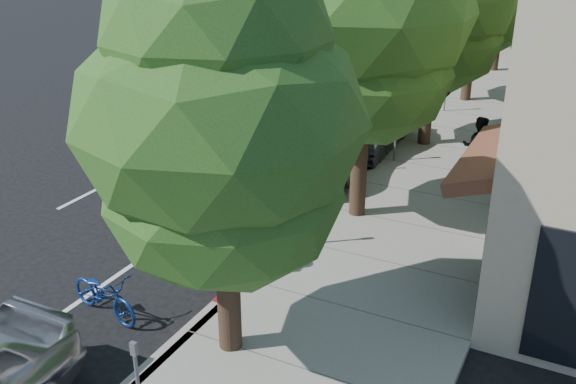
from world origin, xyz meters
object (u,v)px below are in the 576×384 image
Objects in this scene: silver_suv at (318,137)px; dark_sedan at (373,130)px; white_pickup at (426,52)px; street_tree_0 at (221,126)px; dark_suv_far at (458,38)px; bicycle at (104,294)px; cyclist at (212,241)px; street_tree_1 at (366,16)px; pedestrian at (478,147)px.

silver_suv is 2.33m from dark_sedan.
dark_sedan is at bearing -85.45° from white_pickup.
dark_suv_far is at bearing 95.46° from street_tree_0.
cyclist is at bearing -17.26° from bicycle.
bicycle is at bearing -89.03° from dark_suv_far.
white_pickup is at bearing -94.25° from dark_suv_far.
cyclist is at bearing -89.55° from silver_suv.
street_tree_1 is at bearing 90.00° from street_tree_0.
pedestrian is at bearing -16.14° from cyclist.
street_tree_1 is at bearing -12.62° from bicycle.
white_pickup is 1.25× the size of dark_suv_far.
street_tree_0 is 4.06m from cyclist.
street_tree_0 is at bearing -83.96° from dark_sedan.
silver_suv is at bearing -88.21° from dark_suv_far.
street_tree_0 reaches higher than white_pickup.
pedestrian is at bearing 77.99° from street_tree_0.
street_tree_0 is 28.11m from dark_suv_far.
street_tree_1 is 5.96m from cyclist.
cyclist is at bearing -92.47° from dark_sedan.
pedestrian is at bearing 61.36° from street_tree_1.
street_tree_1 reaches higher than bicycle.
white_pickup is (-0.69, 14.08, -0.02)m from silver_suv.
cyclist reaches higher than white_pickup.
dark_sedan is at bearing 7.60° from cyclist.
dark_sedan is (-1.40, 11.00, -3.43)m from street_tree_0.
street_tree_1 is 5.53m from silver_suv.
silver_suv is at bearing 105.14° from street_tree_0.
silver_suv is at bearing -90.73° from white_pickup.
cyclist is 1.03× the size of bicycle.
dark_suv_far is (-1.05, 25.88, -0.07)m from cyclist.
white_pickup reaches higher than dark_suv_far.
street_tree_0 is 1.03× the size of silver_suv.
street_tree_1 reaches higher than silver_suv.
bicycle is (-1.10, -2.03, -0.44)m from cyclist.
silver_suv reaches higher than dark_sedan.
cyclist is 9.09m from dark_sedan.
bicycle is at bearing -113.82° from street_tree_1.
bicycle is 27.91m from dark_suv_far.
dark_sedan is 12.12m from white_pickup.
cyclist is (-1.60, -4.09, -4.04)m from street_tree_1.
street_tree_0 is 3.83× the size of bicycle.
street_tree_1 is (-0.00, 6.00, 0.83)m from street_tree_0.
street_tree_1 is 8.05m from bicycle.
pedestrian reaches higher than cyclist.
street_tree_0 is at bearing 70.94° from pedestrian.
street_tree_0 is 23.43m from white_pickup.
street_tree_1 is 6.72m from dark_sedan.
street_tree_1 is 1.22× the size of silver_suv.
cyclist is 25.90m from dark_suv_far.
bicycle is at bearing -98.00° from silver_suv.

